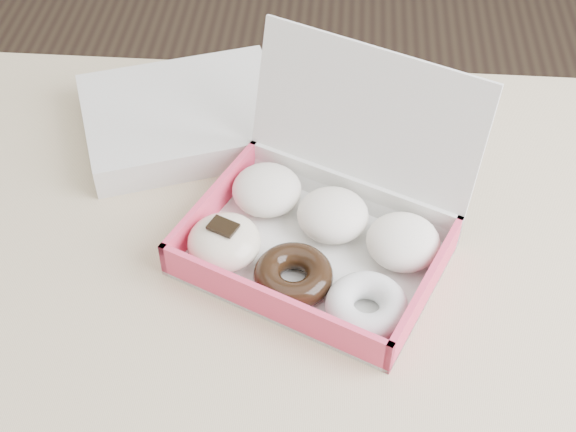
{
  "coord_description": "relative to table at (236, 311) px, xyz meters",
  "views": [
    {
      "loc": [
        0.11,
        -0.59,
        1.44
      ],
      "look_at": [
        0.06,
        0.01,
        0.83
      ],
      "focal_mm": 50.0,
      "sensor_mm": 36.0,
      "label": 1
    }
  ],
  "objects": [
    {
      "name": "donut_box",
      "position": [
        0.09,
        0.04,
        0.11
      ],
      "size": [
        0.36,
        0.34,
        0.2
      ],
      "rotation": [
        0.0,
        0.0,
        -0.42
      ],
      "color": "white",
      "rests_on": "table"
    },
    {
      "name": "table",
      "position": [
        0.0,
        0.0,
        0.0
      ],
      "size": [
        1.2,
        0.8,
        0.75
      ],
      "color": "tan",
      "rests_on": "ground"
    },
    {
      "name": "newspapers",
      "position": [
        -0.09,
        0.24,
        0.1
      ],
      "size": [
        0.32,
        0.29,
        0.04
      ],
      "primitive_type": "cube",
      "rotation": [
        0.0,
        0.0,
        0.36
      ],
      "color": "white",
      "rests_on": "table"
    }
  ]
}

